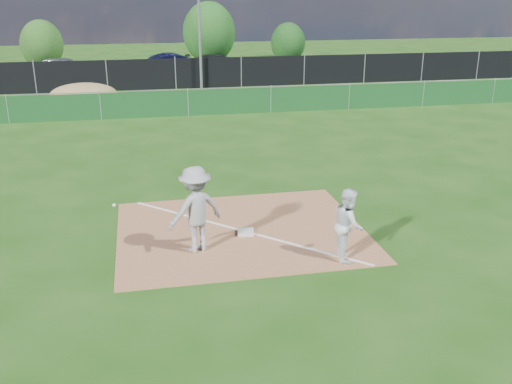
% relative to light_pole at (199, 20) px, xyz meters
% --- Properties ---
extents(ground, '(90.00, 90.00, 0.00)m').
position_rel_light_pole_xyz_m(ground, '(-1.50, -12.70, -4.00)').
color(ground, '#1B440E').
rests_on(ground, ground).
extents(infield_dirt, '(6.00, 5.00, 0.02)m').
position_rel_light_pole_xyz_m(infield_dirt, '(-1.50, -21.70, -3.99)').
color(infield_dirt, '#98613D').
rests_on(infield_dirt, ground).
extents(foul_line, '(5.01, 5.01, 0.01)m').
position_rel_light_pole_xyz_m(foul_line, '(-1.50, -21.70, -3.98)').
color(foul_line, white).
rests_on(foul_line, infield_dirt).
extents(green_fence, '(44.00, 0.05, 1.20)m').
position_rel_light_pole_xyz_m(green_fence, '(-1.50, -7.70, -3.40)').
color(green_fence, '#103E18').
rests_on(green_fence, ground).
extents(dirt_mound, '(3.38, 2.60, 1.17)m').
position_rel_light_pole_xyz_m(dirt_mound, '(-6.50, -4.20, -3.42)').
color(dirt_mound, olive).
rests_on(dirt_mound, ground).
extents(black_fence, '(46.00, 0.04, 1.80)m').
position_rel_light_pole_xyz_m(black_fence, '(-1.50, 0.30, -3.10)').
color(black_fence, black).
rests_on(black_fence, ground).
extents(parking_lot, '(46.00, 9.00, 0.01)m').
position_rel_light_pole_xyz_m(parking_lot, '(-1.50, 5.30, -4.00)').
color(parking_lot, black).
rests_on(parking_lot, ground).
extents(light_pole, '(0.16, 0.16, 8.00)m').
position_rel_light_pole_xyz_m(light_pole, '(0.00, 0.00, 0.00)').
color(light_pole, slate).
rests_on(light_pole, ground).
extents(first_base, '(0.44, 0.44, 0.08)m').
position_rel_light_pole_xyz_m(first_base, '(-1.43, -21.91, -3.94)').
color(first_base, silver).
rests_on(first_base, infield_dirt).
extents(play_at_first, '(2.53, 1.18, 1.99)m').
position_rel_light_pole_xyz_m(play_at_first, '(-2.68, -22.60, -2.99)').
color(play_at_first, '#A8A8AB').
rests_on(play_at_first, infield_dirt).
extents(runner, '(0.75, 0.89, 1.62)m').
position_rel_light_pole_xyz_m(runner, '(0.53, -23.64, -3.19)').
color(runner, white).
rests_on(runner, ground).
extents(car_left, '(4.96, 3.46, 1.57)m').
position_rel_light_pole_xyz_m(car_left, '(-8.39, 4.73, -3.21)').
color(car_left, '#A0A2A7').
rests_on(car_left, parking_lot).
extents(car_mid, '(4.93, 2.43, 1.55)m').
position_rel_light_pole_xyz_m(car_mid, '(-1.09, 5.45, -3.21)').
color(car_mid, black).
rests_on(car_mid, parking_lot).
extents(car_right, '(5.08, 2.71, 1.40)m').
position_rel_light_pole_xyz_m(car_right, '(1.97, 5.76, -3.29)').
color(car_right, black).
rests_on(car_right, parking_lot).
extents(tree_left, '(3.06, 3.06, 3.63)m').
position_rel_light_pole_xyz_m(tree_left, '(-10.47, 10.90, -2.13)').
color(tree_left, '#382316').
rests_on(tree_left, ground).
extents(tree_mid, '(4.09, 4.09, 4.85)m').
position_rel_light_pole_xyz_m(tree_mid, '(1.97, 11.38, -1.50)').
color(tree_mid, '#382316').
rests_on(tree_mid, ground).
extents(tree_right, '(2.73, 2.73, 3.24)m').
position_rel_light_pole_xyz_m(tree_right, '(8.20, 10.77, -2.33)').
color(tree_right, '#382316').
rests_on(tree_right, ground).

